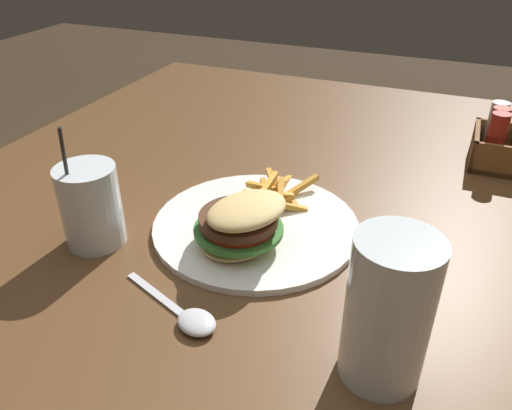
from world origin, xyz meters
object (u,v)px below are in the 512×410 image
object	(u,v)px
meal_plate_near	(251,222)
spoon	(192,319)
juice_glass	(92,209)
beer_glass	(388,314)
condiment_caddy	(495,143)

from	to	relation	value
meal_plate_near	spoon	xyz separation A→B (m)	(0.19, 0.01, -0.02)
juice_glass	spoon	xyz separation A→B (m)	(0.09, 0.21, -0.05)
meal_plate_near	beer_glass	distance (m)	0.28
beer_glass	spoon	size ratio (longest dim) A/B	1.05
spoon	beer_glass	bearing A→B (deg)	25.30
condiment_caddy	spoon	bearing A→B (deg)	-28.31
meal_plate_near	spoon	world-z (taller)	meal_plate_near
meal_plate_near	juice_glass	bearing A→B (deg)	-65.20
meal_plate_near	spoon	size ratio (longest dim) A/B	2.04
beer_glass	juice_glass	xyz separation A→B (m)	(-0.08, -0.42, -0.02)
meal_plate_near	juice_glass	size ratio (longest dim) A/B	1.70
juice_glass	spoon	distance (m)	0.23
condiment_caddy	juice_glass	bearing A→B (deg)	-46.70
meal_plate_near	beer_glass	size ratio (longest dim) A/B	1.94
meal_plate_near	spoon	bearing A→B (deg)	1.65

